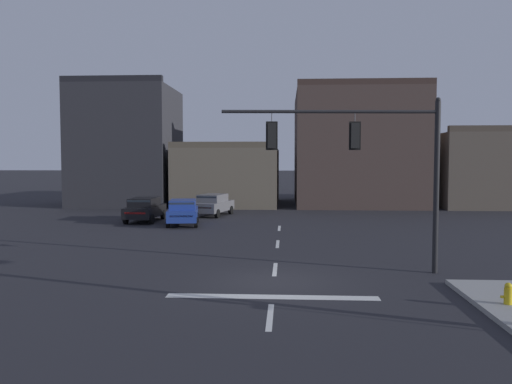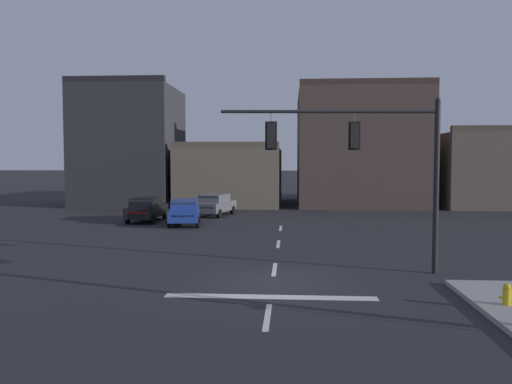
{
  "view_description": "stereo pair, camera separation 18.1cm",
  "coord_description": "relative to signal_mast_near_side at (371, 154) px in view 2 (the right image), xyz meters",
  "views": [
    {
      "loc": [
        0.42,
        -17.46,
        4.09
      ],
      "look_at": [
        -0.84,
        4.19,
        2.79
      ],
      "focal_mm": 36.65,
      "sensor_mm": 36.0,
      "label": 1
    },
    {
      "loc": [
        0.6,
        -17.45,
        4.09
      ],
      "look_at": [
        -0.84,
        4.19,
        2.79
      ],
      "focal_mm": 36.65,
      "sensor_mm": 36.0,
      "label": 2
    }
  ],
  "objects": [
    {
      "name": "car_lot_nearside",
      "position": [
        -8.49,
        19.39,
        -3.49
      ],
      "size": [
        2.75,
        4.69,
        1.61
      ],
      "color": "slate",
      "rests_on": "ground"
    },
    {
      "name": "car_lot_middle",
      "position": [
        -9.64,
        13.74,
        -3.49
      ],
      "size": [
        2.43,
        4.63,
        1.61
      ],
      "color": "navy",
      "rests_on": "ground"
    },
    {
      "name": "ground_plane",
      "position": [
        -3.48,
        -1.55,
        -4.35
      ],
      "size": [
        400.0,
        400.0,
        0.0
      ],
      "primitive_type": "plane",
      "color": "#232328"
    },
    {
      "name": "lane_centreline",
      "position": [
        -3.48,
        0.45,
        -4.34
      ],
      "size": [
        0.16,
        26.4,
        0.01
      ],
      "color": "silver",
      "rests_on": "ground"
    },
    {
      "name": "signal_mast_near_side",
      "position": [
        0.0,
        0.0,
        0.0
      ],
      "size": [
        7.83,
        0.71,
        6.36
      ],
      "color": "black",
      "rests_on": "ground"
    },
    {
      "name": "stop_bar_paint",
      "position": [
        -3.48,
        -3.55,
        -4.34
      ],
      "size": [
        6.4,
        0.5,
        0.01
      ],
      "primitive_type": "cube",
      "color": "silver",
      "rests_on": "ground"
    },
    {
      "name": "fire_hydrant",
      "position": [
        3.03,
        -4.51,
        -4.02
      ],
      "size": [
        0.4,
        0.3,
        0.75
      ],
      "color": "gold",
      "rests_on": "ground"
    },
    {
      "name": "building_row",
      "position": [
        -0.01,
        30.38,
        0.03
      ],
      "size": [
        42.73,
        13.76,
        11.21
      ],
      "color": "#2D2D33",
      "rests_on": "ground"
    },
    {
      "name": "car_lot_farside",
      "position": [
        -12.56,
        15.43,
        -3.49
      ],
      "size": [
        2.0,
        4.49,
        1.61
      ],
      "color": "black",
      "rests_on": "ground"
    }
  ]
}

